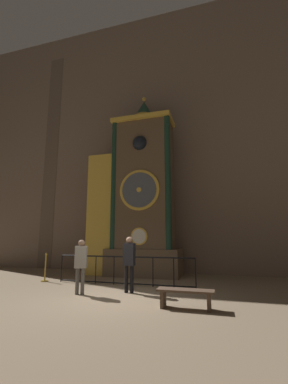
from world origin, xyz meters
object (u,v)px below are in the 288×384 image
(visitor_near, at_px, (81,261))
(visitor_far, at_px, (129,259))
(visitor_bench, at_px, (185,295))
(clock_tower, at_px, (135,197))
(stanchion_post, at_px, (45,272))

(visitor_near, bearing_deg, visitor_far, 7.83)
(visitor_near, xyz_separation_m, visitor_bench, (3.23, -0.66, -0.64))
(clock_tower, relative_size, stanchion_post, 8.08)
(stanchion_post, bearing_deg, clock_tower, 41.90)
(clock_tower, distance_m, visitor_near, 4.98)
(visitor_bench, bearing_deg, stanchion_post, 157.73)
(clock_tower, relative_size, visitor_near, 5.41)
(visitor_near, xyz_separation_m, visitor_far, (1.33, 0.65, 0.06))
(visitor_near, distance_m, visitor_far, 1.48)
(visitor_far, height_order, stanchion_post, visitor_far)
(visitor_far, distance_m, stanchion_post, 4.05)
(stanchion_post, bearing_deg, visitor_far, -15.18)
(visitor_near, relative_size, visitor_far, 0.95)
(clock_tower, height_order, visitor_far, clock_tower)
(clock_tower, distance_m, visitor_far, 4.51)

